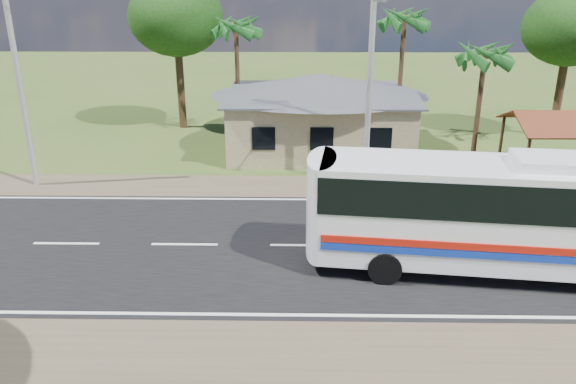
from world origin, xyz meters
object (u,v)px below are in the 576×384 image
object	(u,v)px
coach_bus	(525,208)
person	(545,186)
motorcycle	(574,183)
waiting_shed	(564,122)

from	to	relation	value
coach_bus	person	bearing A→B (deg)	67.96
coach_bus	person	size ratio (longest dim) A/B	7.64
coach_bus	motorcycle	distance (m)	9.83
waiting_shed	person	bearing A→B (deg)	-119.36
motorcycle	person	bearing A→B (deg)	110.55
coach_bus	person	distance (m)	7.25
motorcycle	person	world-z (taller)	person
waiting_shed	motorcycle	distance (m)	3.44
waiting_shed	coach_bus	size ratio (longest dim) A/B	0.38
coach_bus	motorcycle	world-z (taller)	coach_bus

